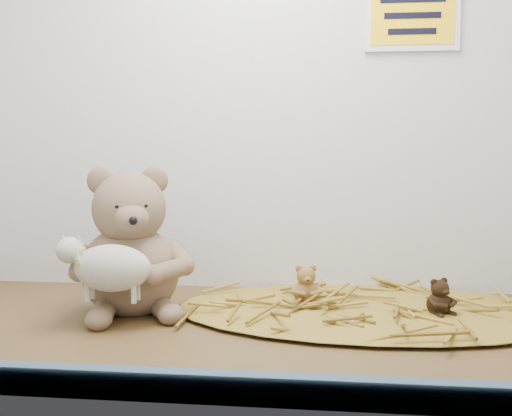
# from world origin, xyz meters

# --- Properties ---
(alcove_shell) EXTENTS (1.20, 0.60, 0.90)m
(alcove_shell) POSITION_xyz_m (0.00, 0.09, 0.45)
(alcove_shell) COLOR #452F18
(alcove_shell) RESTS_ON ground
(front_rail) EXTENTS (1.19, 0.02, 0.04)m
(front_rail) POSITION_xyz_m (0.00, -0.29, 0.02)
(front_rail) COLOR #3C5D74
(front_rail) RESTS_ON shelf_floor
(straw_bed) EXTENTS (0.70, 0.41, 0.01)m
(straw_bed) POSITION_xyz_m (0.22, 0.12, 0.01)
(straw_bed) COLOR brown
(straw_bed) RESTS_ON shelf_floor
(main_teddy) EXTENTS (0.28, 0.29, 0.26)m
(main_teddy) POSITION_xyz_m (-0.21, 0.08, 0.13)
(main_teddy) COLOR #785E4A
(main_teddy) RESTS_ON shelf_floor
(toy_lamb) EXTENTS (0.17, 0.10, 0.11)m
(toy_lamb) POSITION_xyz_m (-0.21, -0.01, 0.10)
(toy_lamb) COLOR beige
(toy_lamb) RESTS_ON main_teddy
(mini_teddy_tan) EXTENTS (0.07, 0.07, 0.07)m
(mini_teddy_tan) POSITION_xyz_m (0.10, 0.15, 0.05)
(mini_teddy_tan) COLOR #935A30
(mini_teddy_tan) RESTS_ON straw_bed
(mini_teddy_brown) EXTENTS (0.07, 0.07, 0.06)m
(mini_teddy_brown) POSITION_xyz_m (0.33, 0.09, 0.05)
(mini_teddy_brown) COLOR black
(mini_teddy_brown) RESTS_ON straw_bed
(wall_sign) EXTENTS (0.16, 0.01, 0.11)m
(wall_sign) POSITION_xyz_m (0.30, 0.29, 0.55)
(wall_sign) COLOR yellow
(wall_sign) RESTS_ON back_wall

